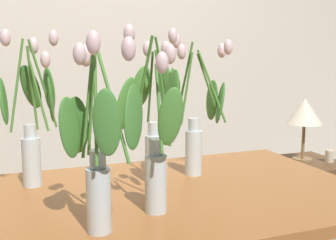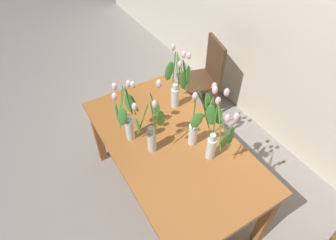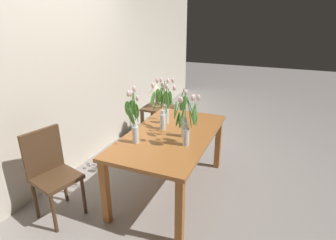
% 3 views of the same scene
% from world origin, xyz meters
% --- Properties ---
extents(ground_plane, '(18.00, 18.00, 0.00)m').
position_xyz_m(ground_plane, '(0.00, 0.00, 0.00)').
color(ground_plane, gray).
extents(room_wall_rear, '(9.00, 0.10, 2.70)m').
position_xyz_m(room_wall_rear, '(0.00, 1.43, 1.35)').
color(room_wall_rear, beige).
rests_on(room_wall_rear, ground).
extents(dining_table, '(1.60, 0.90, 0.74)m').
position_xyz_m(dining_table, '(0.00, 0.00, 0.65)').
color(dining_table, '#A3602D').
rests_on(dining_table, ground).
extents(tulip_vase_0, '(0.18, 0.22, 0.58)m').
position_xyz_m(tulip_vase_0, '(0.11, 0.16, 0.96)').
color(tulip_vase_0, silver).
rests_on(tulip_vase_0, dining_table).
extents(tulip_vase_1, '(0.23, 0.22, 0.54)m').
position_xyz_m(tulip_vase_1, '(-0.21, -0.25, 0.96)').
color(tulip_vase_1, silver).
rests_on(tulip_vase_1, dining_table).
extents(tulip_vase_2, '(0.27, 0.17, 0.56)m').
position_xyz_m(tulip_vase_2, '(0.28, 0.19, 0.97)').
color(tulip_vase_2, silver).
rests_on(tulip_vase_2, dining_table).
extents(tulip_vase_3, '(0.23, 0.18, 0.57)m').
position_xyz_m(tulip_vase_3, '(-0.34, 0.27, 0.98)').
color(tulip_vase_3, silver).
rests_on(tulip_vase_3, dining_table).
extents(tulip_vase_4, '(0.22, 0.25, 0.57)m').
position_xyz_m(tulip_vase_4, '(-0.01, -0.16, 0.95)').
color(tulip_vase_4, silver).
rests_on(tulip_vase_4, dining_table).
extents(dining_chair, '(0.49, 0.49, 0.93)m').
position_xyz_m(dining_chair, '(-0.83, 0.96, 0.52)').
color(dining_chair, '#4C331E').
rests_on(dining_chair, ground).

